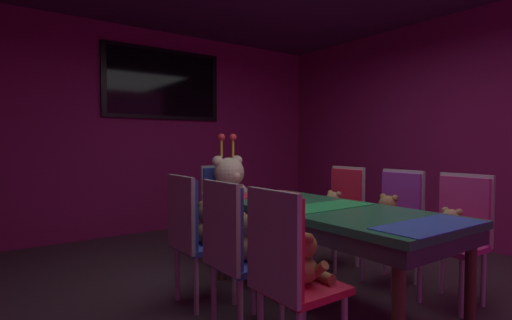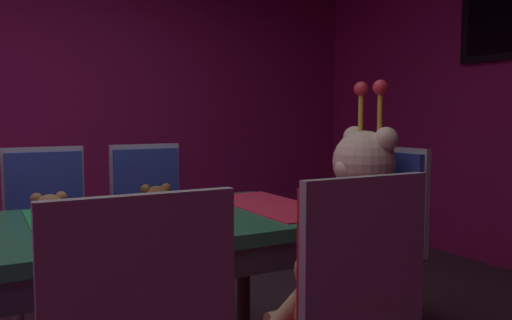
% 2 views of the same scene
% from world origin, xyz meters
% --- Properties ---
extents(ground_plane, '(7.90, 7.90, 0.00)m').
position_xyz_m(ground_plane, '(0.00, 0.00, 0.00)').
color(ground_plane, '#3F2D38').
extents(wall_back, '(5.20, 0.12, 2.80)m').
position_xyz_m(wall_back, '(0.00, 3.20, 1.40)').
color(wall_back, '#8C1959').
rests_on(wall_back, ground_plane).
extents(wall_right, '(0.12, 6.40, 2.80)m').
position_xyz_m(wall_right, '(2.60, 0.00, 1.40)').
color(wall_right, '#8C1959').
rests_on(wall_right, ground_plane).
extents(banquet_table, '(0.90, 2.02, 0.75)m').
position_xyz_m(banquet_table, '(0.00, 0.00, 0.65)').
color(banquet_table, '#26724C').
rests_on(banquet_table, ground_plane).
extents(chair_left_0, '(0.42, 0.41, 0.98)m').
position_xyz_m(chair_left_0, '(-0.86, -0.55, 0.60)').
color(chair_left_0, red).
rests_on(chair_left_0, ground_plane).
extents(teddy_left_0, '(0.24, 0.30, 0.29)m').
position_xyz_m(teddy_left_0, '(-0.72, -0.55, 0.58)').
color(teddy_left_0, olive).
rests_on(teddy_left_0, chair_left_0).
extents(chair_left_1, '(0.42, 0.41, 0.98)m').
position_xyz_m(chair_left_1, '(-0.86, -0.01, 0.60)').
color(chair_left_1, '#2D47B2').
rests_on(chair_left_1, ground_plane).
extents(teddy_left_1, '(0.25, 0.33, 0.31)m').
position_xyz_m(teddy_left_1, '(-0.71, -0.01, 0.59)').
color(teddy_left_1, '#9E7247').
rests_on(teddy_left_1, chair_left_1).
extents(chair_left_2, '(0.42, 0.41, 0.98)m').
position_xyz_m(chair_left_2, '(-0.86, 0.54, 0.60)').
color(chair_left_2, '#2D47B2').
rests_on(chair_left_2, ground_plane).
extents(teddy_left_2, '(0.26, 0.33, 0.32)m').
position_xyz_m(teddy_left_2, '(-0.72, 0.54, 0.59)').
color(teddy_left_2, brown).
rests_on(teddy_left_2, chair_left_2).
extents(chair_right_0, '(0.42, 0.41, 0.98)m').
position_xyz_m(chair_right_0, '(0.87, -0.59, 0.60)').
color(chair_right_0, '#CC338C').
rests_on(chair_right_0, ground_plane).
extents(teddy_right_0, '(0.23, 0.29, 0.28)m').
position_xyz_m(teddy_right_0, '(0.73, -0.59, 0.58)').
color(teddy_right_0, tan).
rests_on(teddy_right_0, chair_right_0).
extents(chair_right_1, '(0.42, 0.41, 0.98)m').
position_xyz_m(chair_right_1, '(0.88, -0.03, 0.60)').
color(chair_right_1, purple).
rests_on(chair_right_1, ground_plane).
extents(teddy_right_1, '(0.26, 0.34, 0.32)m').
position_xyz_m(teddy_right_1, '(0.73, -0.03, 0.60)').
color(teddy_right_1, '#9E7247').
rests_on(teddy_right_1, chair_right_1).
extents(chair_right_2, '(0.42, 0.41, 0.98)m').
position_xyz_m(chair_right_2, '(0.86, 0.59, 0.60)').
color(chair_right_2, red).
rests_on(chair_right_2, ground_plane).
extents(teddy_right_2, '(0.24, 0.31, 0.29)m').
position_xyz_m(teddy_right_2, '(0.71, 0.59, 0.58)').
color(teddy_right_2, tan).
rests_on(teddy_right_2, chair_right_2).
extents(throne_chair, '(0.41, 0.42, 0.98)m').
position_xyz_m(throne_chair, '(0.00, 1.54, 0.60)').
color(throne_chair, '#2D47B2').
rests_on(throne_chair, ground_plane).
extents(king_teddy_bear, '(0.67, 0.52, 0.86)m').
position_xyz_m(king_teddy_bear, '(0.00, 1.38, 0.73)').
color(king_teddy_bear, beige).
rests_on(king_teddy_bear, throne_chair).
extents(wall_tv, '(1.68, 0.06, 0.97)m').
position_xyz_m(wall_tv, '(0.00, 3.11, 2.05)').
color(wall_tv, black).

